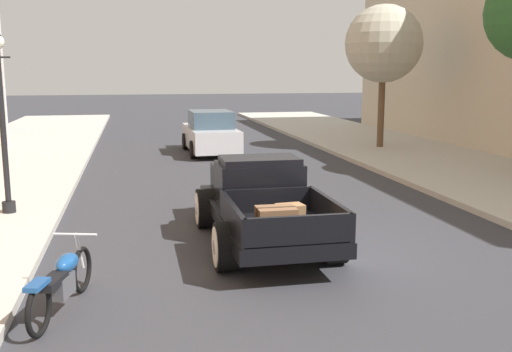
% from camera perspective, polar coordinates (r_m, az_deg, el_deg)
% --- Properties ---
extents(ground_plane, '(140.00, 140.00, 0.00)m').
position_cam_1_polar(ground_plane, '(10.61, 4.54, -7.18)').
color(ground_plane, '#333338').
extents(hotrod_truck_black, '(2.21, 4.95, 1.58)m').
position_cam_1_polar(hotrod_truck_black, '(11.00, 0.40, -2.44)').
color(hotrod_truck_black, black).
rests_on(hotrod_truck_black, ground).
extents(motorcycle_parked, '(0.78, 2.06, 0.93)m').
position_cam_1_polar(motorcycle_parked, '(8.25, -18.40, -9.63)').
color(motorcycle_parked, black).
rests_on(motorcycle_parked, ground).
extents(car_background_silver, '(1.94, 4.34, 1.65)m').
position_cam_1_polar(car_background_silver, '(22.67, -4.46, 4.15)').
color(car_background_silver, '#B7B7BC').
rests_on(car_background_silver, ground).
extents(street_lamp_near, '(0.50, 0.32, 3.85)m').
position_cam_1_polar(street_lamp_near, '(13.41, -23.57, 6.05)').
color(street_lamp_near, black).
rests_on(street_lamp_near, sidewalk_left).
extents(flagpole, '(1.74, 0.16, 9.16)m').
position_cam_1_polar(flagpole, '(25.75, -23.38, 15.24)').
color(flagpole, '#B2B2B7').
rests_on(flagpole, sidewalk_left).
extents(street_tree_second, '(3.02, 3.02, 5.55)m').
position_cam_1_polar(street_tree_second, '(23.87, 12.33, 12.44)').
color(street_tree_second, brown).
rests_on(street_tree_second, sidewalk_right).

